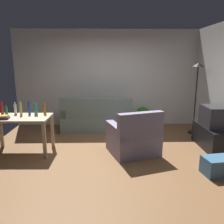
# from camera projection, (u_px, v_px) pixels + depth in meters

# --- Properties ---
(ground_plane) EXTENTS (5.20, 4.40, 0.02)m
(ground_plane) POSITION_uv_depth(u_px,v_px,m) (108.00, 153.00, 4.76)
(ground_plane) COLOR brown
(wall_rear) EXTENTS (5.20, 0.10, 2.70)m
(wall_rear) POSITION_uv_depth(u_px,v_px,m) (107.00, 79.00, 6.60)
(wall_rear) COLOR silver
(wall_rear) RESTS_ON ground_plane
(couch) EXTENTS (1.86, 0.84, 0.92)m
(couch) POSITION_uv_depth(u_px,v_px,m) (97.00, 119.00, 6.23)
(couch) COLOR slate
(couch) RESTS_ON ground_plane
(tv_stand) EXTENTS (0.44, 1.10, 0.48)m
(tv_stand) POSITION_uv_depth(u_px,v_px,m) (211.00, 137.00, 4.99)
(tv_stand) COLOR black
(tv_stand) RESTS_ON ground_plane
(tv) EXTENTS (0.41, 0.60, 0.44)m
(tv) POSITION_uv_depth(u_px,v_px,m) (213.00, 116.00, 4.89)
(tv) COLOR #2D2D33
(tv) RESTS_ON tv_stand
(torchiere_lamp) EXTENTS (0.32, 0.32, 1.81)m
(torchiere_lamp) POSITION_uv_depth(u_px,v_px,m) (197.00, 79.00, 5.74)
(torchiere_lamp) COLOR black
(torchiere_lamp) RESTS_ON ground_plane
(desk) EXTENTS (1.21, 0.73, 0.76)m
(desk) POSITION_uv_depth(u_px,v_px,m) (20.00, 122.00, 4.64)
(desk) COLOR #C6B28E
(desk) RESTS_ON ground_plane
(potted_plant) EXTENTS (0.36, 0.36, 0.57)m
(potted_plant) POSITION_uv_depth(u_px,v_px,m) (143.00, 115.00, 6.56)
(potted_plant) COLOR brown
(potted_plant) RESTS_ON ground_plane
(armchair) EXTENTS (1.11, 1.07, 0.92)m
(armchair) POSITION_uv_depth(u_px,v_px,m) (134.00, 138.00, 4.66)
(armchair) COLOR gray
(armchair) RESTS_ON ground_plane
(storage_box) EXTENTS (0.52, 0.41, 0.30)m
(storage_box) POSITION_uv_depth(u_px,v_px,m) (218.00, 166.00, 3.83)
(storage_box) COLOR #386084
(storage_box) RESTS_ON ground_plane
(bottle_red) EXTENTS (0.06, 0.06, 0.28)m
(bottle_red) POSITION_uv_depth(u_px,v_px,m) (2.00, 108.00, 4.80)
(bottle_red) COLOR #AD2323
(bottle_red) RESTS_ON desk
(bottle_green) EXTENTS (0.06, 0.06, 0.22)m
(bottle_green) POSITION_uv_depth(u_px,v_px,m) (6.00, 111.00, 4.71)
(bottle_green) COLOR #1E722D
(bottle_green) RESTS_ON desk
(bottle_clear) EXTENTS (0.06, 0.06, 0.25)m
(bottle_clear) POSITION_uv_depth(u_px,v_px,m) (15.00, 109.00, 4.79)
(bottle_clear) COLOR silver
(bottle_clear) RESTS_ON desk
(bottle_squat) EXTENTS (0.05, 0.05, 0.30)m
(bottle_squat) POSITION_uv_depth(u_px,v_px,m) (21.00, 109.00, 4.69)
(bottle_squat) COLOR #BCB24C
(bottle_squat) RESTS_ON desk
(bottle_blue) EXTENTS (0.05, 0.05, 0.30)m
(bottle_blue) POSITION_uv_depth(u_px,v_px,m) (29.00, 108.00, 4.77)
(bottle_blue) COLOR #2347A3
(bottle_blue) RESTS_ON desk
(bottle_tall) EXTENTS (0.07, 0.07, 0.28)m
(bottle_tall) POSITION_uv_depth(u_px,v_px,m) (36.00, 109.00, 4.73)
(bottle_tall) COLOR teal
(bottle_tall) RESTS_ON desk
(bottle_amber) EXTENTS (0.06, 0.06, 0.26)m
(bottle_amber) POSITION_uv_depth(u_px,v_px,m) (45.00, 109.00, 4.78)
(bottle_amber) COLOR #9E6019
(bottle_amber) RESTS_ON desk
(book_stack) EXTENTS (0.25, 0.17, 0.07)m
(book_stack) POSITION_uv_depth(u_px,v_px,m) (3.00, 117.00, 4.43)
(book_stack) COLOR #593372
(book_stack) RESTS_ON desk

